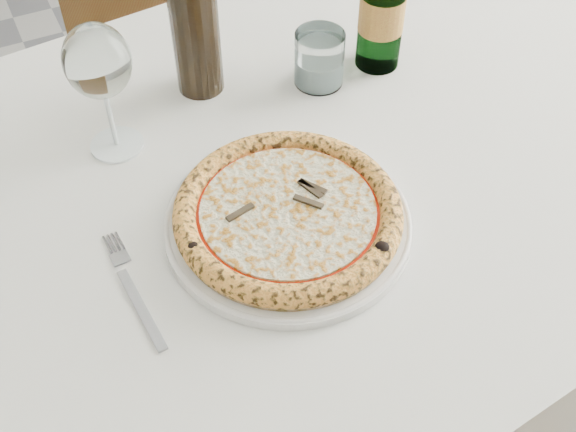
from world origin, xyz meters
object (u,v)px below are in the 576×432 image
at_px(wine_glass, 98,64).
at_px(beer_bottle, 383,3).
at_px(pizza, 288,213).
at_px(dining_table, 258,216).
at_px(tumbler, 319,62).
at_px(chair_far, 154,31).
at_px(wine_bottle, 194,17).
at_px(plate, 288,222).

relative_size(wine_glass, beer_bottle, 0.73).
height_order(pizza, beer_bottle, beer_bottle).
height_order(dining_table, tumbler, tumbler).
xyz_separation_m(chair_far, beer_bottle, (0.21, -0.57, 0.33)).
relative_size(chair_far, wine_bottle, 3.20).
relative_size(plate, pizza, 1.09).
xyz_separation_m(dining_table, wine_bottle, (0.00, 0.22, 0.20)).
height_order(wine_glass, beer_bottle, beer_bottle).
relative_size(plate, wine_glass, 1.61).
xyz_separation_m(pizza, tumbler, (0.17, 0.25, 0.01)).
bearing_deg(wine_glass, tumbler, 1.18).
height_order(pizza, wine_glass, wine_glass).
distance_m(plate, tumbler, 0.31).
relative_size(dining_table, wine_glass, 8.41).
xyz_separation_m(pizza, beer_bottle, (0.28, 0.25, 0.08)).
height_order(dining_table, chair_far, chair_far).
height_order(chair_far, wine_bottle, wine_bottle).
relative_size(pizza, beer_bottle, 1.08).
xyz_separation_m(dining_table, plate, (0.00, -0.10, 0.09)).
xyz_separation_m(dining_table, chair_far, (0.07, 0.73, -0.14)).
height_order(wine_glass, wine_bottle, wine_bottle).
bearing_deg(wine_glass, wine_bottle, 25.31).
relative_size(dining_table, beer_bottle, 6.16).
relative_size(plate, beer_bottle, 1.18).
distance_m(dining_table, chair_far, 0.74).
bearing_deg(beer_bottle, wine_glass, -178.81).
relative_size(beer_bottle, wine_bottle, 0.93).
distance_m(dining_table, wine_glass, 0.31).
bearing_deg(tumbler, dining_table, -139.07).
bearing_deg(plate, wine_bottle, 89.21).
bearing_deg(dining_table, plate, -90.00).
bearing_deg(chair_far, wine_glass, -110.72).
bearing_deg(chair_far, tumbler, -79.41).
relative_size(plate, tumbler, 3.71).
bearing_deg(wine_bottle, dining_table, -91.14).
distance_m(dining_table, pizza, 0.15).
bearing_deg(wine_bottle, tumbler, -21.82).
bearing_deg(wine_bottle, plate, -90.79).
xyz_separation_m(plate, pizza, (-0.00, 0.00, 0.02)).
distance_m(dining_table, wine_bottle, 0.30).
height_order(dining_table, beer_bottle, beer_bottle).
relative_size(chair_far, wine_glass, 4.69).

